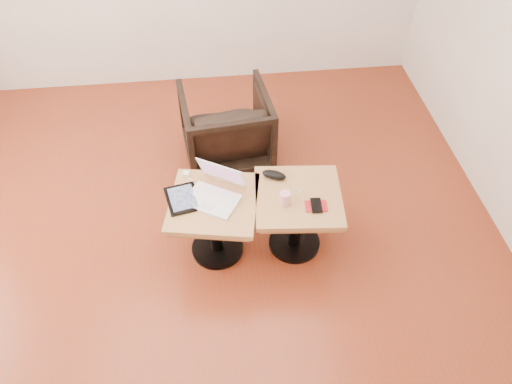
{
  "coord_description": "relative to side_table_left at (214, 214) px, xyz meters",
  "views": [
    {
      "loc": [
        0.17,
        -2.22,
        2.88
      ],
      "look_at": [
        0.42,
        0.0,
        0.56
      ],
      "focal_mm": 35.0,
      "sensor_mm": 36.0,
      "label": 1
    }
  ],
  "objects": [
    {
      "name": "phone_on_sleeve",
      "position": [
        0.66,
        -0.13,
        0.14
      ],
      "size": [
        0.15,
        0.13,
        0.02
      ],
      "rotation": [
        0.0,
        0.0,
        -0.07
      ],
      "color": "#A50B13",
      "rests_on": "side_table_right"
    },
    {
      "name": "side_table_right",
      "position": [
        0.56,
        -0.01,
        0.0
      ],
      "size": [
        0.62,
        0.62,
        0.51
      ],
      "rotation": [
        0.0,
        0.0,
        -0.09
      ],
      "color": "black",
      "rests_on": "ground"
    },
    {
      "name": "room_shell",
      "position": [
        -0.14,
        -0.0,
        0.96
      ],
      "size": [
        4.52,
        4.52,
        2.71
      ],
      "color": "brown",
      "rests_on": "ground"
    },
    {
      "name": "tablet",
      "position": [
        -0.2,
        0.03,
        0.14
      ],
      "size": [
        0.25,
        0.3,
        0.02
      ],
      "rotation": [
        0.0,
        0.0,
        0.21
      ],
      "color": "black",
      "rests_on": "side_table_left"
    },
    {
      "name": "earbuds_tangle",
      "position": [
        0.58,
        0.03,
        0.13
      ],
      "size": [
        0.07,
        0.05,
        0.01
      ],
      "color": "white",
      "rests_on": "side_table_right"
    },
    {
      "name": "laptop",
      "position": [
        0.02,
        0.04,
        0.17
      ],
      "size": [
        0.45,
        0.44,
        0.22
      ],
      "rotation": [
        0.0,
        0.0,
        -0.54
      ],
      "color": "white",
      "rests_on": "side_table_left"
    },
    {
      "name": "side_table_left",
      "position": [
        0.0,
        0.0,
        0.0
      ],
      "size": [
        0.66,
        0.66,
        0.51
      ],
      "rotation": [
        0.0,
        0.0,
        -0.19
      ],
      "color": "black",
      "rests_on": "ground"
    },
    {
      "name": "striped_cup",
      "position": [
        0.46,
        -0.07,
        0.17
      ],
      "size": [
        0.1,
        0.1,
        0.09
      ],
      "primitive_type": "cylinder",
      "rotation": [
        0.0,
        0.0,
        -0.47
      ],
      "color": "#E55875",
      "rests_on": "side_table_right"
    },
    {
      "name": "glasses_case",
      "position": [
        0.42,
        0.17,
        0.15
      ],
      "size": [
        0.18,
        0.14,
        0.05
      ],
      "primitive_type": "ellipsoid",
      "rotation": [
        0.0,
        0.0,
        -0.43
      ],
      "color": "black",
      "rests_on": "side_table_right"
    },
    {
      "name": "charging_adapter",
      "position": [
        -0.17,
        0.26,
        0.14
      ],
      "size": [
        0.05,
        0.05,
        0.03
      ],
      "primitive_type": "cube",
      "rotation": [
        0.0,
        0.0,
        -0.12
      ],
      "color": "white",
      "rests_on": "side_table_left"
    },
    {
      "name": "armchair",
      "position": [
        0.15,
        0.99,
        -0.06
      ],
      "size": [
        0.76,
        0.78,
        0.65
      ],
      "primitive_type": "imported",
      "rotation": [
        0.0,
        0.0,
        3.25
      ],
      "color": "black",
      "rests_on": "ground"
    }
  ]
}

